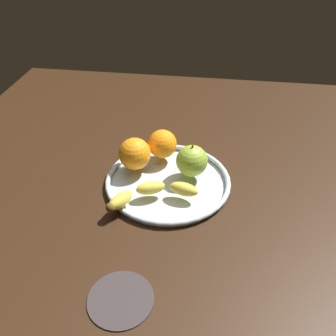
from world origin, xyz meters
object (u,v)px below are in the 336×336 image
apple (192,161)px  orange_center (162,144)px  orange_front_right (135,154)px  ambient_coaster (121,299)px  banana (150,193)px  fruit_bowl (168,181)px

apple → orange_center: apple is taller
orange_front_right → ambient_coaster: (-4.92, 35.13, -5.39)cm
orange_center → ambient_coaster: bearing=88.7°
orange_center → banana: bearing=89.4°
fruit_bowl → orange_center: size_ratio=4.11×
ambient_coaster → orange_front_right: bearing=-82.0°
fruit_bowl → orange_front_right: 10.33cm
apple → orange_front_right: (13.82, -0.75, 0.14)cm
fruit_bowl → orange_center: 10.30cm
ambient_coaster → fruit_bowl: bearing=-96.5°
ambient_coaster → orange_center: bearing=-91.3°
banana → orange_center: bearing=-113.4°
fruit_bowl → ambient_coaster: size_ratio=2.58×
fruit_bowl → orange_front_right: bearing=-21.2°
fruit_bowl → ambient_coaster: fruit_bowl is taller
banana → orange_front_right: (5.68, -10.84, 2.38)cm
apple → orange_front_right: apple is taller
apple → ambient_coaster: apple is taller
ambient_coaster → apple: bearing=-104.5°
orange_front_right → ambient_coaster: size_ratio=0.67×
apple → ambient_coaster: bearing=75.5°
orange_center → orange_front_right: (5.85, 5.56, 0.27)cm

